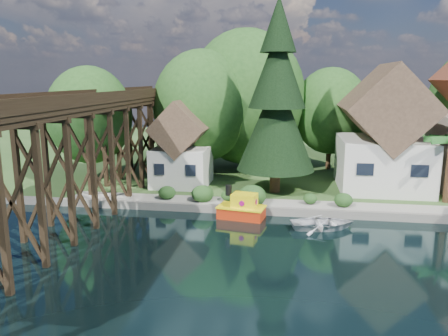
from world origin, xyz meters
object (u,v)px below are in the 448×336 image
(house_left, at_px, (384,137))
(tugboat, at_px, (242,208))
(boat_white_a, at_px, (323,222))
(trestle_bridge, at_px, (82,147))
(conifer, at_px, (277,101))
(shed, at_px, (182,149))

(house_left, height_order, tugboat, house_left)
(boat_white_a, bearing_deg, trestle_bridge, 78.19)
(trestle_bridge, relative_size, boat_white_a, 10.06)
(boat_white_a, bearing_deg, house_left, -42.03)
(house_left, bearing_deg, trestle_bridge, -154.79)
(tugboat, bearing_deg, trestle_bridge, -171.04)
(conifer, bearing_deg, boat_white_a, -64.56)
(house_left, height_order, boat_white_a, house_left)
(trestle_bridge, height_order, house_left, house_left)
(shed, xyz_separation_m, conifer, (8.62, -1.32, 4.53))
(shed, xyz_separation_m, boat_white_a, (12.24, -8.93, -3.37))
(house_left, distance_m, boat_white_a, 12.81)
(house_left, distance_m, conifer, 10.31)
(trestle_bridge, distance_m, shed, 10.69)
(trestle_bridge, distance_m, house_left, 25.42)
(shed, relative_size, tugboat, 2.11)
(shed, bearing_deg, conifer, -8.71)
(conifer, height_order, tugboat, conifer)
(house_left, xyz_separation_m, conifer, (-9.38, -2.82, 3.21))
(trestle_bridge, bearing_deg, house_left, 25.21)
(shed, bearing_deg, house_left, 4.77)
(shed, bearing_deg, trestle_bridge, -118.19)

